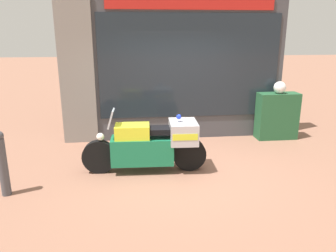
{
  "coord_description": "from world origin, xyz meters",
  "views": [
    {
      "loc": [
        -1.02,
        -5.66,
        2.47
      ],
      "look_at": [
        -0.32,
        0.44,
        0.71
      ],
      "focal_mm": 35.0,
      "sensor_mm": 36.0,
      "label": 1
    }
  ],
  "objects_px": {
    "utility_cabinet": "(277,116)",
    "paramedic_motorcycle": "(152,143)",
    "white_helmet": "(280,87)",
    "street_bollard": "(2,163)"
  },
  "relations": [
    {
      "from": "white_helmet",
      "to": "utility_cabinet",
      "type": "bearing_deg",
      "value": 69.73
    },
    {
      "from": "paramedic_motorcycle",
      "to": "white_helmet",
      "type": "distance_m",
      "value": 3.53
    },
    {
      "from": "paramedic_motorcycle",
      "to": "street_bollard",
      "type": "distance_m",
      "value": 2.44
    },
    {
      "from": "paramedic_motorcycle",
      "to": "utility_cabinet",
      "type": "relative_size",
      "value": 2.05
    },
    {
      "from": "utility_cabinet",
      "to": "street_bollard",
      "type": "xyz_separation_m",
      "value": [
        -5.44,
        -2.28,
        -0.01
      ]
    },
    {
      "from": "utility_cabinet",
      "to": "street_bollard",
      "type": "bearing_deg",
      "value": -157.28
    },
    {
      "from": "utility_cabinet",
      "to": "street_bollard",
      "type": "relative_size",
      "value": 1.05
    },
    {
      "from": "utility_cabinet",
      "to": "paramedic_motorcycle",
      "type": "bearing_deg",
      "value": -152.36
    },
    {
      "from": "white_helmet",
      "to": "street_bollard",
      "type": "distance_m",
      "value": 5.92
    },
    {
      "from": "street_bollard",
      "to": "white_helmet",
      "type": "bearing_deg",
      "value": 22.45
    }
  ]
}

